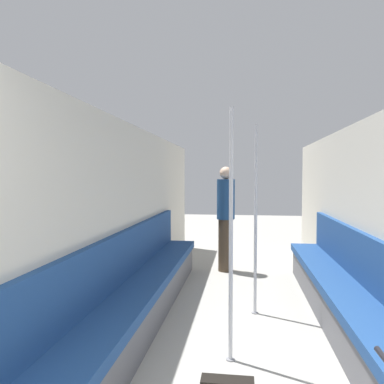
# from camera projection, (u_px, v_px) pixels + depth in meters

# --- Properties ---
(wall_left) EXTENTS (0.10, 9.49, 2.21)m
(wall_left) POSITION_uv_depth(u_px,v_px,m) (106.00, 226.00, 3.72)
(wall_left) COLOR beige
(wall_left) RESTS_ON ground
(bench_seat_row_left) EXTENTS (0.48, 5.54, 1.01)m
(bench_seat_row_left) POSITION_uv_depth(u_px,v_px,m) (131.00, 305.00, 3.70)
(bench_seat_row_left) COLOR #5B5B60
(bench_seat_row_left) RESTS_ON ground
(bench_seat_row_right) EXTENTS (0.48, 5.54, 1.01)m
(bench_seat_row_right) POSITION_uv_depth(u_px,v_px,m) (360.00, 316.00, 3.41)
(bench_seat_row_right) COLOR #5B5B60
(bench_seat_row_right) RESTS_ON ground
(grab_pole_near) EXTENTS (0.08, 0.08, 2.19)m
(grab_pole_near) POSITION_uv_depth(u_px,v_px,m) (256.00, 222.00, 4.32)
(grab_pole_near) COLOR gray
(grab_pole_near) RESTS_ON ground
(grab_pole_far) EXTENTS (0.08, 0.08, 2.19)m
(grab_pole_far) POSITION_uv_depth(u_px,v_px,m) (231.00, 238.00, 3.21)
(grab_pole_far) COLOR gray
(grab_pole_far) RESTS_ON ground
(passenger_standing) EXTENTS (0.30, 0.30, 1.76)m
(passenger_standing) POSITION_uv_depth(u_px,v_px,m) (226.00, 217.00, 6.28)
(passenger_standing) COLOR #473828
(passenger_standing) RESTS_ON ground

